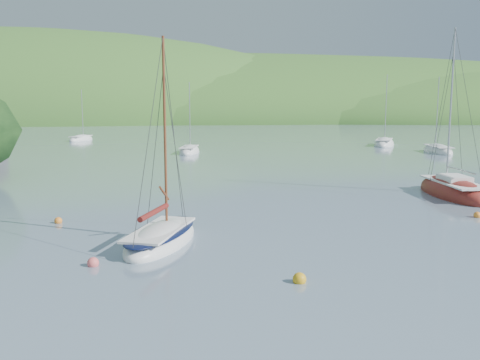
{
  "coord_description": "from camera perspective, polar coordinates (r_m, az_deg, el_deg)",
  "views": [
    {
      "loc": [
        -2.37,
        -18.84,
        6.33
      ],
      "look_at": [
        -0.27,
        8.0,
        2.28
      ],
      "focal_mm": 40.0,
      "sensor_mm": 36.0,
      "label": 1
    }
  ],
  "objects": [
    {
      "name": "shoreline_hills",
      "position": [
        191.51,
        -6.7,
        6.6
      ],
      "size": [
        690.0,
        135.0,
        56.0
      ],
      "color": "#376D29",
      "rests_on": "ground"
    },
    {
      "name": "distant_sloop_a",
      "position": [
        64.59,
        -5.43,
        3.04
      ],
      "size": [
        3.07,
        6.66,
        9.17
      ],
      "rotation": [
        0.0,
        0.0,
        -0.13
      ],
      "color": "white",
      "rests_on": "ground"
    },
    {
      "name": "mooring_buoys",
      "position": [
        22.96,
        -0.91,
        -7.13
      ],
      "size": [
        22.76,
        10.41,
        0.48
      ],
      "color": "gold",
      "rests_on": "ground"
    },
    {
      "name": "ground",
      "position": [
        20.01,
        2.6,
        -9.89
      ],
      "size": [
        700.0,
        700.0,
        0.0
      ],
      "primitive_type": "plane",
      "color": "gray",
      "rests_on": "ground"
    },
    {
      "name": "distant_sloop_c",
      "position": [
        87.6,
        -16.59,
        4.16
      ],
      "size": [
        3.82,
        6.39,
        8.61
      ],
      "rotation": [
        0.0,
        0.0,
        -0.3
      ],
      "color": "white",
      "rests_on": "ground"
    },
    {
      "name": "distant_sloop_b",
      "position": [
        77.54,
        15.11,
        3.71
      ],
      "size": [
        5.44,
        7.92,
        10.69
      ],
      "rotation": [
        0.0,
        0.0,
        -0.42
      ],
      "color": "white",
      "rests_on": "ground"
    },
    {
      "name": "daysailer_white",
      "position": [
        24.12,
        -8.42,
        -6.21
      ],
      "size": [
        4.06,
        6.74,
        9.74
      ],
      "rotation": [
        0.0,
        0.0,
        -0.29
      ],
      "color": "white",
      "rests_on": "ground"
    },
    {
      "name": "distant_sloop_d",
      "position": [
        68.9,
        20.34,
        2.89
      ],
      "size": [
        2.92,
        7.09,
        9.9
      ],
      "rotation": [
        0.0,
        0.0,
        -0.07
      ],
      "color": "white",
      "rests_on": "ground"
    },
    {
      "name": "sloop_red",
      "position": [
        38.25,
        21.72,
        -1.25
      ],
      "size": [
        2.83,
        8.11,
        11.97
      ],
      "rotation": [
        0.0,
        0.0,
        -0.01
      ],
      "color": "maroon",
      "rests_on": "ground"
    }
  ]
}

